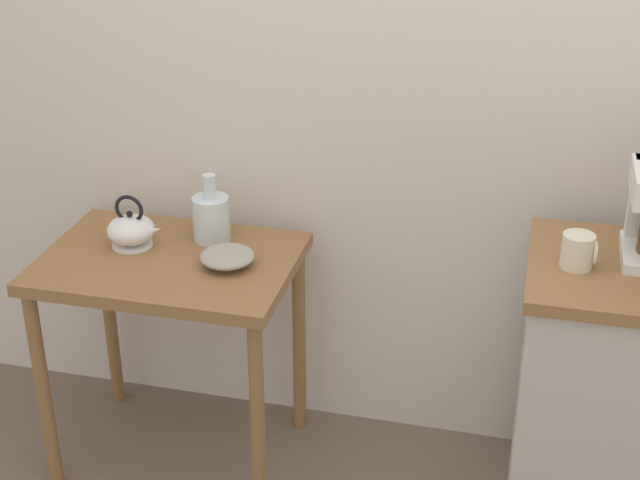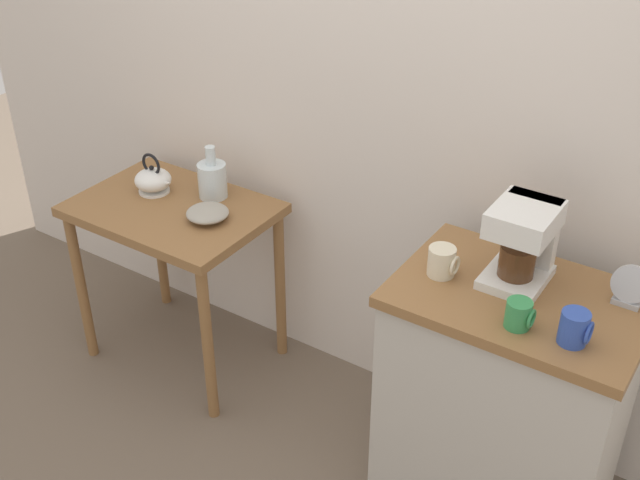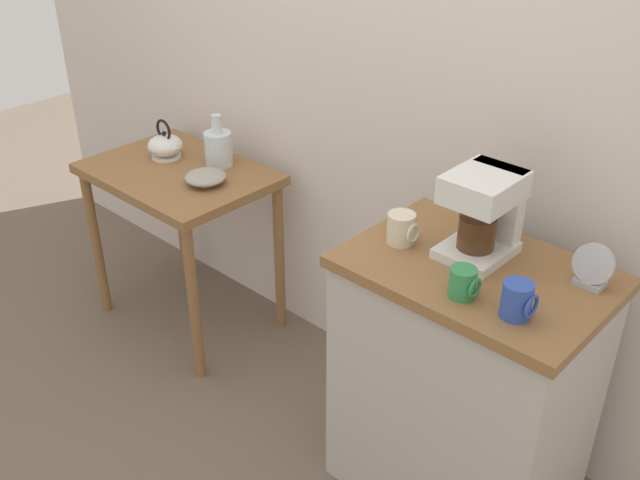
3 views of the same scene
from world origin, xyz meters
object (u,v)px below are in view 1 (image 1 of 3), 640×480
at_px(bowl_stoneware, 227,257).
at_px(mug_small_cream, 578,251).
at_px(glass_carafe_vase, 211,217).
at_px(teakettle, 132,230).

height_order(bowl_stoneware, mug_small_cream, mug_small_cream).
bearing_deg(glass_carafe_vase, teakettle, -155.36).
height_order(bowl_stoneware, glass_carafe_vase, glass_carafe_vase).
height_order(teakettle, mug_small_cream, mug_small_cream).
relative_size(teakettle, mug_small_cream, 1.92).
bearing_deg(glass_carafe_vase, mug_small_cream, -10.70).
relative_size(bowl_stoneware, mug_small_cream, 1.73).
distance_m(bowl_stoneware, glass_carafe_vase, 0.20).
xyz_separation_m(teakettle, glass_carafe_vase, (0.23, 0.10, 0.02)).
bearing_deg(teakettle, mug_small_cream, -4.53).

